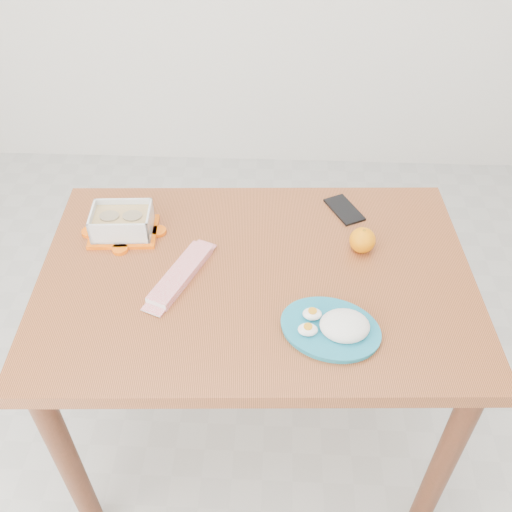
{
  "coord_description": "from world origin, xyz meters",
  "views": [
    {
      "loc": [
        0.12,
        -0.94,
        1.76
      ],
      "look_at": [
        0.07,
        0.08,
        0.81
      ],
      "focal_mm": 40.0,
      "sensor_mm": 36.0,
      "label": 1
    }
  ],
  "objects_px": {
    "orange_fruit": "(362,240)",
    "rice_plate": "(335,326)",
    "food_container": "(122,223)",
    "smartphone": "(344,210)",
    "dining_table": "(256,303)"
  },
  "relations": [
    {
      "from": "food_container",
      "to": "orange_fruit",
      "type": "distance_m",
      "value": 0.64
    },
    {
      "from": "food_container",
      "to": "smartphone",
      "type": "distance_m",
      "value": 0.62
    },
    {
      "from": "food_container",
      "to": "smartphone",
      "type": "height_order",
      "value": "food_container"
    },
    {
      "from": "dining_table",
      "to": "rice_plate",
      "type": "bearing_deg",
      "value": -47.03
    },
    {
      "from": "dining_table",
      "to": "smartphone",
      "type": "relative_size",
      "value": 8.83
    },
    {
      "from": "food_container",
      "to": "orange_fruit",
      "type": "relative_size",
      "value": 2.76
    },
    {
      "from": "dining_table",
      "to": "food_container",
      "type": "relative_size",
      "value": 6.03
    },
    {
      "from": "dining_table",
      "to": "smartphone",
      "type": "bearing_deg",
      "value": 45.13
    },
    {
      "from": "dining_table",
      "to": "food_container",
      "type": "bearing_deg",
      "value": 156.29
    },
    {
      "from": "rice_plate",
      "to": "orange_fruit",
      "type": "bearing_deg",
      "value": 91.9
    },
    {
      "from": "orange_fruit",
      "to": "rice_plate",
      "type": "height_order",
      "value": "orange_fruit"
    },
    {
      "from": "dining_table",
      "to": "orange_fruit",
      "type": "height_order",
      "value": "orange_fruit"
    },
    {
      "from": "orange_fruit",
      "to": "smartphone",
      "type": "distance_m",
      "value": 0.17
    },
    {
      "from": "smartphone",
      "to": "dining_table",
      "type": "bearing_deg",
      "value": -159.34
    },
    {
      "from": "dining_table",
      "to": "orange_fruit",
      "type": "bearing_deg",
      "value": 17.53
    }
  ]
}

